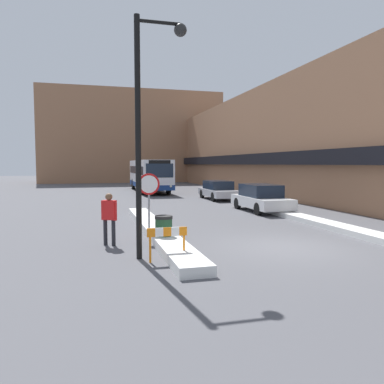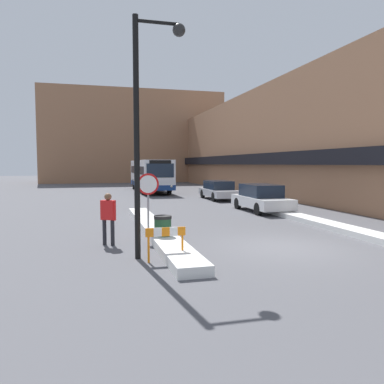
{
  "view_description": "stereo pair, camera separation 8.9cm",
  "coord_description": "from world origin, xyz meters",
  "px_view_note": "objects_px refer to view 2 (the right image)",
  "views": [
    {
      "loc": [
        -5.93,
        -10.58,
        2.66
      ],
      "look_at": [
        -0.94,
        8.04,
        1.21
      ],
      "focal_mm": 35.0,
      "sensor_mm": 36.0,
      "label": 1
    },
    {
      "loc": [
        -5.85,
        -10.61,
        2.66
      ],
      "look_at": [
        -0.94,
        8.04,
        1.21
      ],
      "focal_mm": 35.0,
      "sensor_mm": 36.0,
      "label": 2
    }
  ],
  "objects_px": {
    "city_bus": "(150,174)",
    "trash_bin": "(163,230)",
    "construction_barricade": "(166,237)",
    "stop_sign": "(148,191)",
    "street_lamp": "(146,111)",
    "parked_car_front": "(261,198)",
    "parked_car_middle": "(219,190)",
    "pedestrian": "(108,214)"
  },
  "relations": [
    {
      "from": "city_bus",
      "to": "construction_barricade",
      "type": "xyz_separation_m",
      "value": [
        -3.38,
        -25.81,
        -0.99
      ]
    },
    {
      "from": "city_bus",
      "to": "construction_barricade",
      "type": "bearing_deg",
      "value": -97.47
    },
    {
      "from": "street_lamp",
      "to": "pedestrian",
      "type": "relative_size",
      "value": 3.89
    },
    {
      "from": "parked_car_front",
      "to": "pedestrian",
      "type": "height_order",
      "value": "pedestrian"
    },
    {
      "from": "stop_sign",
      "to": "trash_bin",
      "type": "relative_size",
      "value": 2.45
    },
    {
      "from": "city_bus",
      "to": "stop_sign",
      "type": "bearing_deg",
      "value": -98.54
    },
    {
      "from": "city_bus",
      "to": "pedestrian",
      "type": "bearing_deg",
      "value": -101.65
    },
    {
      "from": "city_bus",
      "to": "street_lamp",
      "type": "distance_m",
      "value": 25.7
    },
    {
      "from": "pedestrian",
      "to": "construction_barricade",
      "type": "distance_m",
      "value": 2.9
    },
    {
      "from": "parked_car_middle",
      "to": "construction_barricade",
      "type": "relative_size",
      "value": 4.16
    },
    {
      "from": "city_bus",
      "to": "parked_car_front",
      "type": "distance_m",
      "value": 17.0
    },
    {
      "from": "construction_barricade",
      "to": "stop_sign",
      "type": "bearing_deg",
      "value": 90.26
    },
    {
      "from": "city_bus",
      "to": "street_lamp",
      "type": "bearing_deg",
      "value": -98.56
    },
    {
      "from": "city_bus",
      "to": "construction_barricade",
      "type": "height_order",
      "value": "city_bus"
    },
    {
      "from": "street_lamp",
      "to": "construction_barricade",
      "type": "distance_m",
      "value": 3.5
    },
    {
      "from": "city_bus",
      "to": "stop_sign",
      "type": "distance_m",
      "value": 22.87
    },
    {
      "from": "trash_bin",
      "to": "parked_car_front",
      "type": "bearing_deg",
      "value": 45.77
    },
    {
      "from": "street_lamp",
      "to": "city_bus",
      "type": "bearing_deg",
      "value": 81.44
    },
    {
      "from": "construction_barricade",
      "to": "city_bus",
      "type": "bearing_deg",
      "value": 82.53
    },
    {
      "from": "city_bus",
      "to": "parked_car_middle",
      "type": "height_order",
      "value": "city_bus"
    },
    {
      "from": "trash_bin",
      "to": "construction_barricade",
      "type": "distance_m",
      "value": 2.25
    },
    {
      "from": "city_bus",
      "to": "stop_sign",
      "type": "height_order",
      "value": "city_bus"
    },
    {
      "from": "parked_car_front",
      "to": "parked_car_middle",
      "type": "bearing_deg",
      "value": 90.0
    },
    {
      "from": "city_bus",
      "to": "pedestrian",
      "type": "height_order",
      "value": "city_bus"
    },
    {
      "from": "city_bus",
      "to": "parked_car_front",
      "type": "xyz_separation_m",
      "value": [
        3.8,
        -16.54,
        -0.9
      ]
    },
    {
      "from": "city_bus",
      "to": "parked_car_middle",
      "type": "bearing_deg",
      "value": -67.57
    },
    {
      "from": "pedestrian",
      "to": "parked_car_front",
      "type": "bearing_deg",
      "value": 71.12
    },
    {
      "from": "street_lamp",
      "to": "trash_bin",
      "type": "relative_size",
      "value": 7.01
    },
    {
      "from": "parked_car_middle",
      "to": "street_lamp",
      "type": "relative_size",
      "value": 0.69
    },
    {
      "from": "parked_car_middle",
      "to": "parked_car_front",
      "type": "bearing_deg",
      "value": -90.0
    },
    {
      "from": "street_lamp",
      "to": "trash_bin",
      "type": "height_order",
      "value": "street_lamp"
    },
    {
      "from": "parked_car_front",
      "to": "parked_car_middle",
      "type": "height_order",
      "value": "parked_car_front"
    },
    {
      "from": "street_lamp",
      "to": "construction_barricade",
      "type": "bearing_deg",
      "value": -50.49
    },
    {
      "from": "street_lamp",
      "to": "pedestrian",
      "type": "xyz_separation_m",
      "value": [
        -1.0,
        1.98,
        -3.07
      ]
    },
    {
      "from": "pedestrian",
      "to": "construction_barricade",
      "type": "relative_size",
      "value": 1.56
    },
    {
      "from": "stop_sign",
      "to": "pedestrian",
      "type": "distance_m",
      "value": 1.71
    },
    {
      "from": "city_bus",
      "to": "parked_car_middle",
      "type": "relative_size",
      "value": 2.52
    },
    {
      "from": "city_bus",
      "to": "trash_bin",
      "type": "height_order",
      "value": "city_bus"
    },
    {
      "from": "parked_car_front",
      "to": "construction_barricade",
      "type": "height_order",
      "value": "parked_car_front"
    },
    {
      "from": "trash_bin",
      "to": "stop_sign",
      "type": "bearing_deg",
      "value": 108.93
    },
    {
      "from": "construction_barricade",
      "to": "parked_car_front",
      "type": "bearing_deg",
      "value": 52.21
    },
    {
      "from": "parked_car_front",
      "to": "construction_barricade",
      "type": "relative_size",
      "value": 4.16
    }
  ]
}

